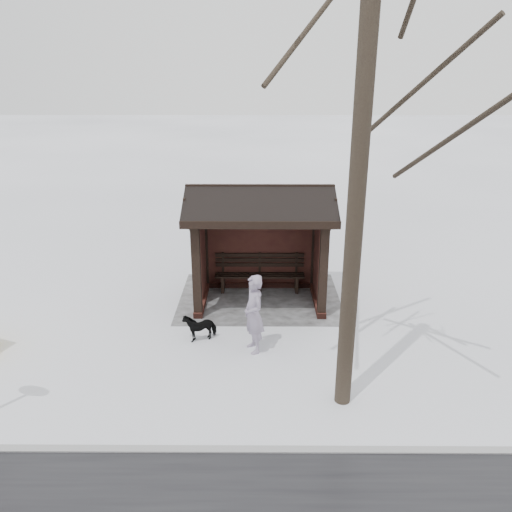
{
  "coord_description": "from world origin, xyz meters",
  "views": [
    {
      "loc": [
        0.03,
        11.83,
        5.63
      ],
      "look_at": [
        0.09,
        0.8,
        1.55
      ],
      "focal_mm": 35.0,
      "sensor_mm": 36.0,
      "label": 1
    }
  ],
  "objects_px": {
    "tree_near": "(368,32)",
    "bus_shelter": "(260,220)",
    "pedestrian": "(254,314)",
    "dog": "(200,326)"
  },
  "relations": [
    {
      "from": "tree_near",
      "to": "bus_shelter",
      "type": "bearing_deg",
      "value": -71.01
    },
    {
      "from": "tree_near",
      "to": "pedestrian",
      "type": "bearing_deg",
      "value": -46.99
    },
    {
      "from": "dog",
      "to": "bus_shelter",
      "type": "bearing_deg",
      "value": 123.6
    },
    {
      "from": "pedestrian",
      "to": "dog",
      "type": "bearing_deg",
      "value": -133.97
    },
    {
      "from": "pedestrian",
      "to": "dog",
      "type": "distance_m",
      "value": 1.42
    },
    {
      "from": "pedestrian",
      "to": "dog",
      "type": "relative_size",
      "value": 2.39
    },
    {
      "from": "pedestrian",
      "to": "dog",
      "type": "height_order",
      "value": "pedestrian"
    },
    {
      "from": "tree_near",
      "to": "dog",
      "type": "xyz_separation_m",
      "value": [
        2.84,
        -2.24,
        -5.85
      ]
    },
    {
      "from": "tree_near",
      "to": "pedestrian",
      "type": "xyz_separation_m",
      "value": [
        1.63,
        -1.75,
        -5.29
      ]
    },
    {
      "from": "tree_near",
      "to": "dog",
      "type": "distance_m",
      "value": 6.88
    }
  ]
}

